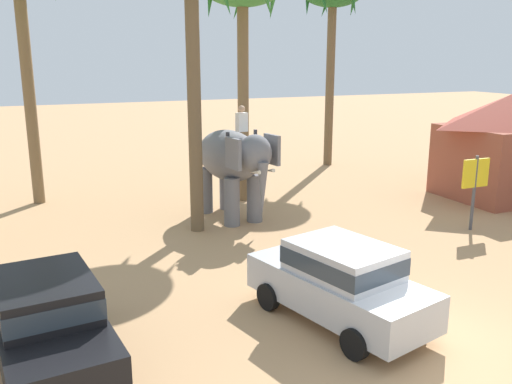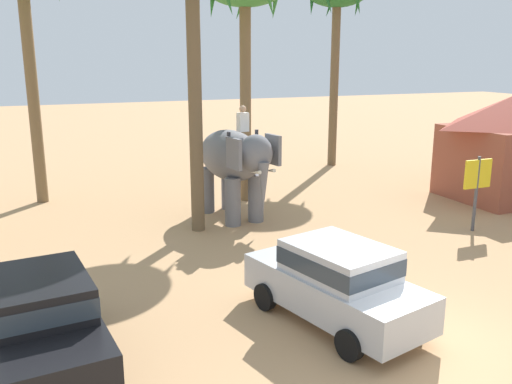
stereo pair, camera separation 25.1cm
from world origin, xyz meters
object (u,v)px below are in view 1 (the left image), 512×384
object	(u,v)px
roadside_hut	(507,143)
signboard_yellow	(475,178)
car_sedan_foreground	(340,279)
elephant_with_mahout	(233,161)
car_parked_far_side	(49,320)

from	to	relation	value
roadside_hut	signboard_yellow	world-z (taller)	roadside_hut
car_sedan_foreground	elephant_with_mahout	xyz separation A→B (m)	(0.65, 7.89, 1.06)
car_sedan_foreground	elephant_with_mahout	world-z (taller)	elephant_with_mahout
car_sedan_foreground	elephant_with_mahout	distance (m)	7.98
car_parked_far_side	roadside_hut	xyz separation A→B (m)	(17.13, 6.07, 1.20)
car_sedan_foreground	signboard_yellow	xyz separation A→B (m)	(7.18, 3.70, 0.76)
roadside_hut	signboard_yellow	xyz separation A→B (m)	(-4.33, -2.84, -0.44)
car_sedan_foreground	roadside_hut	size ratio (longest dim) A/B	0.88
elephant_with_mahout	car_sedan_foreground	bearing A→B (deg)	-94.72
car_parked_far_side	elephant_with_mahout	xyz separation A→B (m)	(6.27, 7.42, 1.06)
roadside_hut	car_sedan_foreground	bearing A→B (deg)	-150.40
car_sedan_foreground	car_parked_far_side	size ratio (longest dim) A/B	1.03
car_parked_far_side	car_sedan_foreground	bearing A→B (deg)	-4.77
signboard_yellow	roadside_hut	bearing A→B (deg)	33.29
car_parked_far_side	signboard_yellow	distance (m)	13.23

